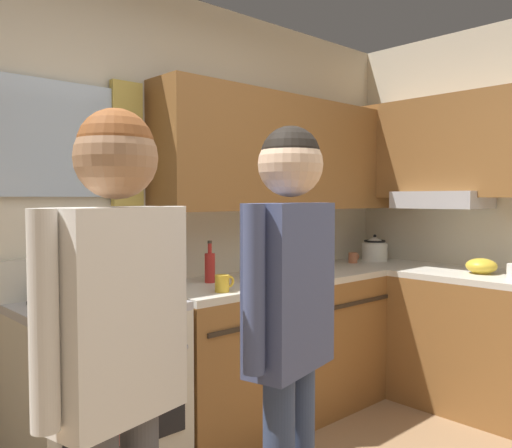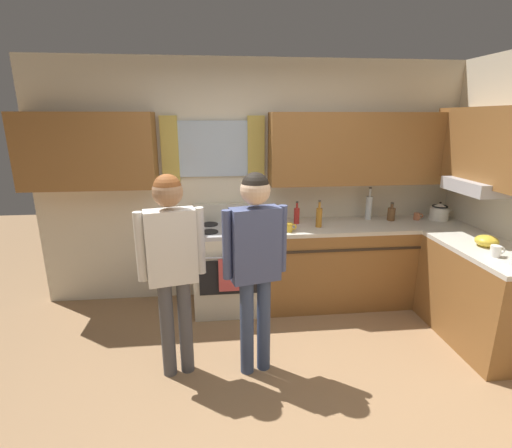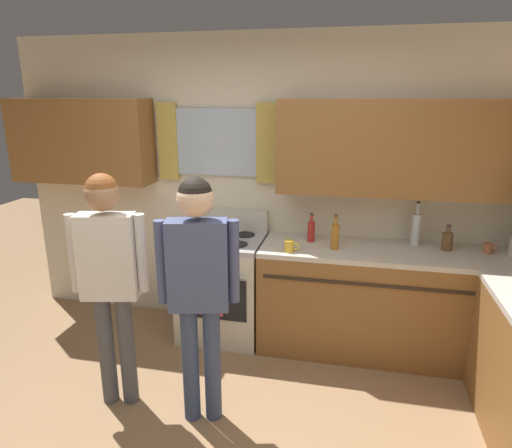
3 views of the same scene
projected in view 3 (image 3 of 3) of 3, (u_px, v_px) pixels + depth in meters
back_wall_unit at (268, 170)px, 3.89m from camera, size 4.60×0.42×2.60m
kitchen_counter_run at (438, 324)px, 3.34m from camera, size 2.23×1.77×0.90m
stove_oven at (223, 285)px, 3.98m from camera, size 0.70×0.67×1.10m
bottle_oil_amber at (335, 236)px, 3.57m from camera, size 0.06×0.06×0.29m
bottle_tall_clear at (416, 228)px, 3.66m from camera, size 0.07×0.07×0.37m
bottle_squat_brown at (447, 241)px, 3.55m from camera, size 0.08×0.08×0.21m
bottle_sauce_red at (311, 231)px, 3.76m from camera, size 0.06×0.06×0.25m
cup_terracotta at (488, 248)px, 3.49m from camera, size 0.11×0.07×0.08m
mug_mustard_yellow at (290, 246)px, 3.53m from camera, size 0.12×0.08×0.09m
adult_left at (109, 265)px, 2.91m from camera, size 0.50×0.23×1.63m
adult_in_plaid at (198, 275)px, 2.74m from camera, size 0.50×0.24×1.64m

